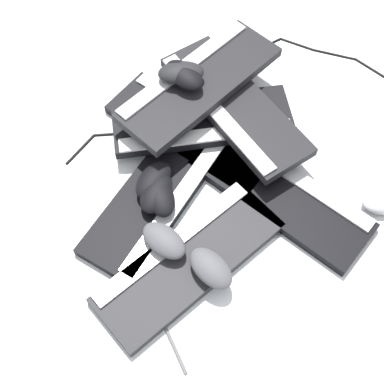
{
  "coord_description": "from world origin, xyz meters",
  "views": [
    {
      "loc": [
        -0.01,
        0.67,
        1.09
      ],
      "look_at": [
        0.08,
        0.08,
        0.06
      ],
      "focal_mm": 50.0,
      "sensor_mm": 36.0,
      "label": 1
    }
  ],
  "objects": [
    {
      "name": "mouse_1",
      "position": [
        0.14,
        -0.2,
        0.14
      ],
      "size": [
        0.12,
        0.09,
        0.04
      ],
      "primitive_type": "ellipsoid",
      "rotation": [
        0.0,
        0.0,
        3.38
      ],
      "color": "black",
      "rests_on": "keyboard_6"
    },
    {
      "name": "mouse_0",
      "position": [
        0.13,
        -0.19,
        0.14
      ],
      "size": [
        0.13,
        0.12,
        0.04
      ],
      "primitive_type": "ellipsoid",
      "rotation": [
        0.0,
        0.0,
        2.46
      ],
      "color": "black",
      "rests_on": "keyboard_6"
    },
    {
      "name": "mouse_6",
      "position": [
        0.01,
        0.25,
        0.05
      ],
      "size": [
        0.13,
        0.12,
        0.04
      ],
      "primitive_type": "ellipsoid",
      "rotation": [
        0.0,
        0.0,
        5.58
      ],
      "color": "#4C4C51",
      "rests_on": "keyboard_1"
    },
    {
      "name": "ground_plane",
      "position": [
        0.0,
        0.0,
        0.0
      ],
      "size": [
        3.2,
        3.2,
        0.0
      ],
      "primitive_type": "plane",
      "color": "silver"
    },
    {
      "name": "mouse_3",
      "position": [
        0.15,
        0.09,
        0.05
      ],
      "size": [
        0.11,
        0.13,
        0.04
      ],
      "primitive_type": "ellipsoid",
      "rotation": [
        0.0,
        0.0,
        5.19
      ],
      "color": "black",
      "rests_on": "keyboard_0"
    },
    {
      "name": "mouse_7",
      "position": [
        0.12,
        0.2,
        0.05
      ],
      "size": [
        0.13,
        0.12,
        0.04
      ],
      "primitive_type": "ellipsoid",
      "rotation": [
        0.0,
        0.0,
        5.7
      ],
      "color": "#4C4C51",
      "rests_on": "keyboard_1"
    },
    {
      "name": "keyboard_2",
      "position": [
        -0.13,
        0.03,
        0.01
      ],
      "size": [
        0.45,
        0.36,
        0.03
      ],
      "color": "black",
      "rests_on": "ground"
    },
    {
      "name": "mouse_4",
      "position": [
        0.16,
        0.09,
        0.05
      ],
      "size": [
        0.09,
        0.12,
        0.04
      ],
      "primitive_type": "ellipsoid",
      "rotation": [
        0.0,
        0.0,
        4.49
      ],
      "color": "black",
      "rests_on": "keyboard_0"
    },
    {
      "name": "keyboard_6",
      "position": [
        0.1,
        -0.2,
        0.1
      ],
      "size": [
        0.38,
        0.44,
        0.03
      ],
      "color": "black",
      "rests_on": "keyboard_5"
    },
    {
      "name": "keyboard_5",
      "position": [
        0.01,
        -0.17,
        0.07
      ],
      "size": [
        0.41,
        0.43,
        0.03
      ],
      "color": "black",
      "rests_on": "keyboard_4"
    },
    {
      "name": "keyboard_4",
      "position": [
        0.08,
        -0.13,
        0.04
      ],
      "size": [
        0.46,
        0.27,
        0.03
      ],
      "color": "black",
      "rests_on": "keyboard_3"
    },
    {
      "name": "cable_0",
      "position": [
        0.02,
        -0.29,
        0.0
      ],
      "size": [
        0.79,
        0.5,
        0.01
      ],
      "color": "black",
      "rests_on": "ground"
    },
    {
      "name": "keyboard_3",
      "position": [
        0.11,
        -0.12,
        0.01
      ],
      "size": [
        0.46,
        0.35,
        0.03
      ],
      "color": "black",
      "rests_on": "ground"
    },
    {
      "name": "mouse_5",
      "position": [
        0.17,
        0.05,
        0.05
      ],
      "size": [
        0.1,
        0.13,
        0.04
      ],
      "primitive_type": "ellipsoid",
      "rotation": [
        0.0,
        0.0,
        1.17
      ],
      "color": "black",
      "rests_on": "keyboard_0"
    },
    {
      "name": "keyboard_1",
      "position": [
        0.06,
        0.23,
        0.01
      ],
      "size": [
        0.4,
        0.43,
        0.03
      ],
      "color": "#232326",
      "rests_on": "ground"
    },
    {
      "name": "keyboard_0",
      "position": [
        0.16,
        0.07,
        0.01
      ],
      "size": [
        0.31,
        0.46,
        0.03
      ],
      "color": "black",
      "rests_on": "ground"
    },
    {
      "name": "cable_1",
      "position": [
        0.04,
        0.23,
        0.0
      ],
      "size": [
        0.34,
        0.35,
        0.01
      ],
      "color": "#59595B",
      "rests_on": "ground"
    }
  ]
}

